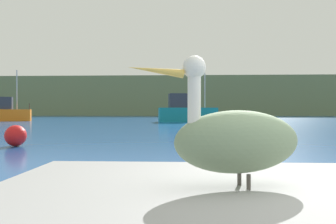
{
  "coord_description": "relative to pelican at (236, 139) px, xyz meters",
  "views": [
    {
      "loc": [
        -1.58,
        -2.35,
        1.32
      ],
      "look_at": [
        -2.63,
        18.8,
        1.16
      ],
      "focal_mm": 38.48,
      "sensor_mm": 36.0,
      "label": 1
    }
  ],
  "objects": [
    {
      "name": "hillside_backdrop",
      "position": [
        1.23,
        76.99,
        2.92
      ],
      "size": [
        140.0,
        16.93,
        8.08
      ],
      "primitive_type": "cube",
      "color": "#6B7A51",
      "rests_on": "ground"
    },
    {
      "name": "mooring_buoy",
      "position": [
        -6.43,
        10.02,
        -0.74
      ],
      "size": [
        0.76,
        0.76,
        0.76
      ],
      "primitive_type": "sphere",
      "color": "red",
      "rests_on": "ground"
    },
    {
      "name": "pelican",
      "position": [
        0.0,
        0.0,
        0.0
      ],
      "size": [
        1.25,
        0.67,
        0.91
      ],
      "rotation": [
        0.0,
        0.0,
        -2.82
      ],
      "color": "gray",
      "rests_on": "pier_dock"
    },
    {
      "name": "fishing_boat_teal",
      "position": [
        -0.34,
        35.25,
        -0.0
      ],
      "size": [
        6.29,
        2.93,
        5.13
      ],
      "rotation": [
        0.0,
        0.0,
        0.16
      ],
      "color": "teal",
      "rests_on": "ground"
    }
  ]
}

